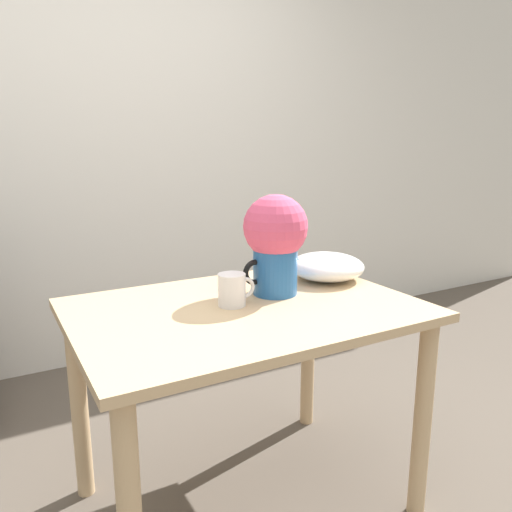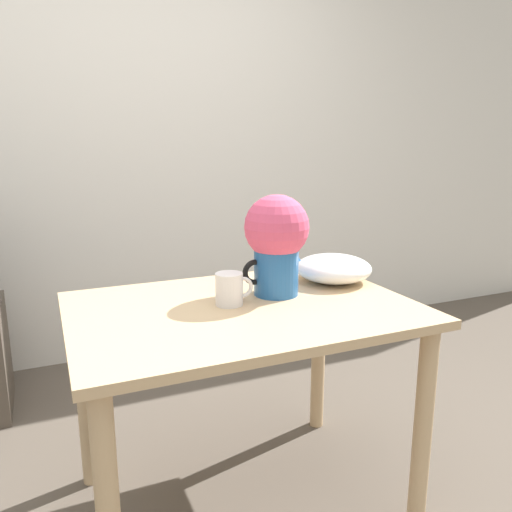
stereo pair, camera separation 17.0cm
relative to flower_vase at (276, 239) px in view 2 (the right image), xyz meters
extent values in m
cube|color=silver|center=(-0.28, 1.45, 0.36)|extent=(8.00, 0.05, 2.60)
cube|color=tan|center=(-0.15, -0.07, -0.21)|extent=(1.11, 0.79, 0.03)
cylinder|color=tan|center=(0.34, -0.40, -0.59)|extent=(0.06, 0.06, 0.71)
cylinder|color=tan|center=(-0.65, 0.27, -0.59)|extent=(0.06, 0.06, 0.71)
cylinder|color=tan|center=(0.34, 0.27, -0.59)|extent=(0.06, 0.06, 0.71)
cylinder|color=#235B9E|center=(0.00, 0.00, -0.12)|extent=(0.16, 0.16, 0.16)
cone|color=#235B9E|center=(0.07, 0.00, -0.06)|extent=(0.05, 0.05, 0.04)
torus|color=black|center=(-0.08, 0.00, -0.11)|extent=(0.09, 0.02, 0.09)
sphere|color=#3D7033|center=(0.00, 0.00, 0.00)|extent=(0.17, 0.17, 0.17)
sphere|color=#DB4C70|center=(0.00, 0.00, 0.04)|extent=(0.22, 0.22, 0.22)
cylinder|color=white|center=(-0.19, -0.04, -0.14)|extent=(0.09, 0.09, 0.11)
torus|color=white|center=(-0.14, -0.04, -0.14)|extent=(0.07, 0.01, 0.07)
ellipsoid|color=white|center=(0.28, 0.07, -0.15)|extent=(0.29, 0.29, 0.10)
camera|label=1|loc=(-0.89, -1.45, 0.32)|focal=35.00mm
camera|label=2|loc=(-0.73, -1.52, 0.32)|focal=35.00mm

